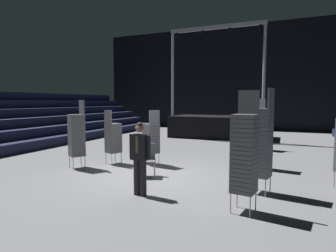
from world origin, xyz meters
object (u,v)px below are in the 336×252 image
object	(u,v)px
man_with_tie	(140,154)
chair_stack_mid_right	(151,138)
chair_stack_rear_left	(261,142)
loose_chair_near_man	(148,158)
chair_stack_mid_centre	(77,134)
stage_riser	(219,125)
chair_stack_rear_right	(245,152)
chair_stack_rear_centre	(262,133)
chair_stack_front_right	(258,124)
chair_stack_mid_left	(113,137)

from	to	relation	value
man_with_tie	chair_stack_mid_right	world-z (taller)	chair_stack_mid_right
chair_stack_rear_left	loose_chair_near_man	world-z (taller)	chair_stack_rear_left
chair_stack_mid_centre	chair_stack_rear_left	size ratio (longest dim) A/B	0.90
stage_riser	man_with_tie	size ratio (longest dim) A/B	3.74
chair_stack_rear_right	chair_stack_rear_centre	world-z (taller)	chair_stack_rear_right
loose_chair_near_man	stage_riser	bearing A→B (deg)	-112.56
man_with_tie	stage_riser	bearing A→B (deg)	-80.10
chair_stack_front_right	chair_stack_rear_right	xyz separation A→B (m)	(0.34, -7.60, 0.04)
stage_riser	chair_stack_front_right	world-z (taller)	stage_riser
chair_stack_mid_centre	chair_stack_rear_right	bearing A→B (deg)	-164.94
chair_stack_mid_right	chair_stack_mid_centre	distance (m)	2.44
chair_stack_rear_left	chair_stack_mid_centre	bearing A→B (deg)	99.71
stage_riser	chair_stack_rear_left	bearing A→B (deg)	-72.68
man_with_tie	chair_stack_mid_right	distance (m)	3.13
chair_stack_rear_right	man_with_tie	bearing A→B (deg)	7.74
chair_stack_front_right	chair_stack_rear_right	size ratio (longest dim) A/B	0.96
stage_riser	chair_stack_mid_left	xyz separation A→B (m)	(-1.85, -8.67, 0.20)
chair_stack_front_right	chair_stack_mid_centre	size ratio (longest dim) A/B	1.04
man_with_tie	chair_stack_mid_left	distance (m)	3.49
stage_riser	chair_stack_rear_centre	bearing A→B (deg)	-68.29
stage_riser	chair_stack_rear_centre	distance (m)	8.02
chair_stack_rear_centre	chair_stack_rear_right	bearing A→B (deg)	9.65
chair_stack_rear_centre	man_with_tie	bearing A→B (deg)	-22.09
chair_stack_mid_left	chair_stack_rear_right	xyz separation A→B (m)	(4.75, -2.63, 0.25)
chair_stack_mid_right	chair_stack_rear_centre	bearing A→B (deg)	-48.21
chair_stack_mid_right	chair_stack_rear_right	bearing A→B (deg)	-102.56
chair_stack_rear_left	stage_riser	bearing A→B (deg)	30.57
chair_stack_mid_left	chair_stack_rear_left	size ratio (longest dim) A/B	0.76
chair_stack_mid_centre	chair_stack_rear_right	world-z (taller)	chair_stack_rear_right
stage_riser	chair_stack_mid_right	size ratio (longest dim) A/B	3.38
chair_stack_mid_left	stage_riser	bearing A→B (deg)	101.76
chair_stack_mid_right	chair_stack_mid_left	bearing A→B (deg)	135.62
chair_stack_rear_right	loose_chair_near_man	size ratio (longest dim) A/B	2.53
man_with_tie	chair_stack_rear_centre	bearing A→B (deg)	-115.62
stage_riser	chair_stack_front_right	xyz separation A→B (m)	(2.56, -3.71, 0.41)
chair_stack_rear_right	chair_stack_mid_centre	bearing A→B (deg)	-6.67
loose_chair_near_man	chair_stack_rear_centre	bearing A→B (deg)	-165.88
chair_stack_mid_right	chair_stack_rear_right	xyz separation A→B (m)	(3.47, -3.03, 0.25)
stage_riser	chair_stack_mid_left	world-z (taller)	stage_riser
stage_riser	chair_stack_mid_centre	xyz separation A→B (m)	(-2.60, -9.63, 0.37)
chair_stack_rear_centre	loose_chair_near_man	distance (m)	3.76
chair_stack_mid_centre	loose_chair_near_man	bearing A→B (deg)	-148.51
stage_riser	chair_stack_front_right	distance (m)	4.53
chair_stack_mid_left	loose_chair_near_man	xyz separation A→B (m)	(1.84, -0.98, -0.41)
chair_stack_mid_left	chair_stack_mid_centre	xyz separation A→B (m)	(-0.74, -0.96, 0.17)
chair_stack_mid_left	chair_stack_rear_right	bearing A→B (deg)	-5.18
chair_stack_mid_left	chair_stack_rear_centre	bearing A→B (deg)	38.11
man_with_tie	chair_stack_mid_left	bearing A→B (deg)	-39.39
chair_stack_mid_left	chair_stack_mid_centre	distance (m)	1.23
man_with_tie	chair_stack_mid_right	xyz separation A→B (m)	(-1.12, 2.92, -0.02)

